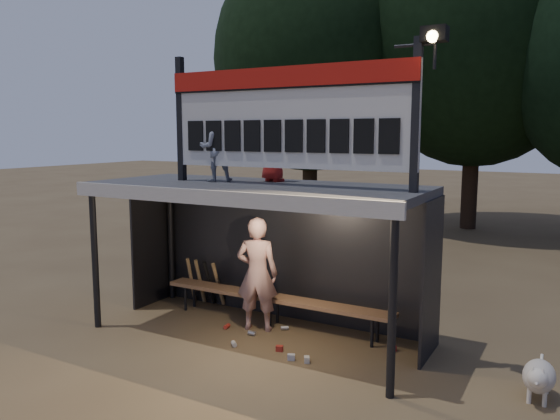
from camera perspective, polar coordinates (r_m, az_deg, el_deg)
The scene contains 12 objects.
ground at distance 8.54m, azimuth -2.55°, elevation -12.97°, with size 80.00×80.00×0.00m, color brown.
player at distance 8.53m, azimuth -2.40°, elevation -6.68°, with size 0.65×0.43×1.79m, color silver.
child_a at distance 8.46m, azimuth -6.72°, elevation 6.46°, with size 0.50×0.39×1.03m, color gray.
child_b at distance 8.40m, azimuth -0.70°, elevation 6.37°, with size 0.48×0.32×0.99m, color #B11F1B.
dugout_shelter at distance 8.27m, azimuth -1.74°, elevation -0.41°, with size 5.10×2.08×2.32m.
scoreboard_assembly at distance 7.69m, azimuth 0.85°, elevation 10.01°, with size 4.10×0.27×1.99m.
bench at distance 8.84m, azimuth -0.66°, elevation -9.25°, with size 4.00×0.35×0.48m.
tree_left at distance 18.83m, azimuth 3.23°, elevation 15.49°, with size 6.46×6.46×9.27m.
tree_mid at distance 18.81m, azimuth 19.90°, elevation 17.06°, with size 7.22×7.22×10.36m.
dog at distance 7.21m, azimuth 25.43°, elevation -15.46°, with size 0.36×0.81×0.49m.
bats at distance 9.90m, azimuth -7.89°, elevation -7.45°, with size 0.68×0.35×0.84m.
litter at distance 8.16m, azimuth 0.33°, elevation -13.70°, with size 2.66×1.08×0.08m.
Camera 1 is at (4.21, -6.77, 3.06)m, focal length 35.00 mm.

